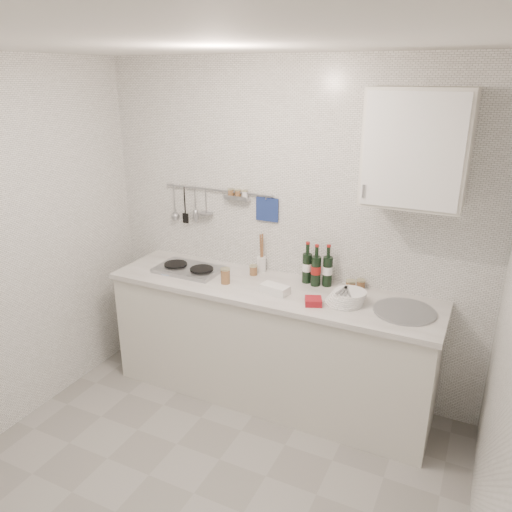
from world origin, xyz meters
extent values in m
plane|color=gray|center=(0.00, 0.00, 0.00)|extent=(3.00, 3.00, 0.00)
plane|color=silver|center=(0.00, 0.00, 2.50)|extent=(3.00, 3.00, 0.00)
cube|color=silver|center=(0.00, 1.40, 1.25)|extent=(3.00, 0.02, 2.50)
cube|color=silver|center=(1.50, 0.00, 1.25)|extent=(0.02, 2.80, 2.50)
cube|color=beige|center=(0.00, 1.10, 0.44)|extent=(2.40, 0.60, 0.88)
cube|color=silver|center=(0.00, 1.10, 0.90)|extent=(2.44, 0.64, 0.04)
cube|color=black|center=(0.00, 1.12, 0.05)|extent=(2.34, 0.52, 0.10)
cube|color=#93969B|center=(-0.70, 1.10, 0.94)|extent=(0.50, 0.32, 0.03)
cylinder|color=black|center=(-0.82, 1.10, 0.96)|extent=(0.18, 0.18, 0.01)
cylinder|color=black|center=(-0.58, 1.10, 0.96)|extent=(0.18, 0.18, 0.01)
cylinder|color=#93969B|center=(0.95, 1.10, 0.93)|extent=(0.40, 0.40, 0.02)
cylinder|color=#93969B|center=(0.95, 1.10, 0.87)|extent=(0.34, 0.34, 0.10)
cylinder|color=#93969B|center=(-0.58, 1.37, 1.52)|extent=(0.95, 0.02, 0.02)
cube|color=navy|center=(-0.16, 1.39, 1.41)|extent=(0.18, 0.02, 0.18)
cube|color=beige|center=(0.90, 1.22, 1.95)|extent=(0.60, 0.35, 0.70)
cube|color=white|center=(0.90, 1.04, 1.95)|extent=(0.56, 0.01, 0.66)
cylinder|color=#93969B|center=(0.64, 1.03, 1.70)|extent=(0.01, 0.01, 0.08)
cylinder|color=#537FBC|center=(-0.81, 1.08, 0.93)|extent=(0.30, 0.30, 0.01)
cylinder|color=#537FBC|center=(-0.80, 1.09, 0.94)|extent=(0.29, 0.29, 0.01)
cylinder|color=white|center=(0.56, 1.06, 0.93)|extent=(0.25, 0.25, 0.01)
cylinder|color=white|center=(0.56, 1.06, 0.94)|extent=(0.25, 0.25, 0.01)
cylinder|color=white|center=(0.57, 1.07, 0.95)|extent=(0.24, 0.24, 0.01)
cylinder|color=white|center=(0.58, 1.07, 0.96)|extent=(0.23, 0.23, 0.01)
cylinder|color=white|center=(0.58, 1.08, 0.98)|extent=(0.23, 0.23, 0.01)
cylinder|color=white|center=(0.59, 1.08, 0.99)|extent=(0.22, 0.22, 0.01)
cylinder|color=white|center=(0.59, 1.08, 1.00)|extent=(0.22, 0.22, 0.01)
cube|color=white|center=(0.07, 1.01, 0.95)|extent=(0.21, 0.13, 0.06)
cube|color=#AB132C|center=(0.38, 0.95, 0.94)|extent=(0.14, 0.14, 0.05)
cylinder|color=white|center=(-0.19, 1.35, 0.98)|extent=(0.08, 0.08, 0.11)
cylinder|color=brown|center=(-0.18, 1.35, 1.12)|extent=(0.04, 0.06, 0.23)
cylinder|color=brown|center=(-0.20, 1.36, 1.11)|extent=(0.04, 0.04, 0.21)
cylinder|color=brown|center=(-0.21, 1.25, 0.95)|extent=(0.06, 0.06, 0.07)
cylinder|color=tan|center=(-0.21, 1.25, 0.99)|extent=(0.06, 0.06, 0.01)
cylinder|color=brown|center=(0.60, 1.35, 0.95)|extent=(0.06, 0.06, 0.06)
cylinder|color=tan|center=(0.60, 1.35, 0.98)|extent=(0.06, 0.06, 0.01)
cylinder|color=brown|center=(0.55, 1.25, 0.96)|extent=(0.07, 0.07, 0.08)
cylinder|color=tan|center=(0.55, 1.25, 1.01)|extent=(0.07, 0.07, 0.01)
cylinder|color=brown|center=(-0.32, 1.01, 0.97)|extent=(0.07, 0.07, 0.11)
cylinder|color=tan|center=(-0.32, 1.01, 1.03)|extent=(0.07, 0.07, 0.01)
camera|label=1|loc=(1.34, -1.93, 2.37)|focal=35.00mm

